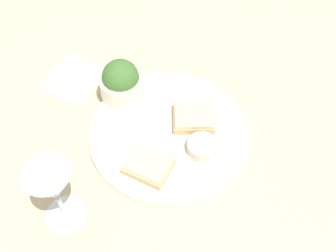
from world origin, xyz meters
TOP-DOWN VIEW (x-y plane):
  - ground_plane at (0.00, 0.00)m, footprint 4.00×4.00m
  - dinner_plate at (0.00, 0.00)m, footprint 0.34×0.34m
  - salad_bowl at (-0.13, 0.05)m, footprint 0.10×0.10m
  - sauce_ramekin at (0.08, -0.01)m, footprint 0.06×0.06m
  - cheese_toast_near at (0.00, -0.10)m, footprint 0.09×0.08m
  - cheese_toast_far at (0.04, 0.05)m, footprint 0.11×0.10m
  - wine_glass at (-0.10, -0.24)m, footprint 0.08×0.08m
  - napkin at (-0.27, 0.06)m, footprint 0.12×0.13m

SIDE VIEW (x-z plane):
  - ground_plane at x=0.00m, z-range 0.00..0.00m
  - napkin at x=-0.27m, z-range 0.00..0.01m
  - dinner_plate at x=0.00m, z-range 0.00..0.01m
  - cheese_toast_near at x=0.00m, z-range 0.01..0.04m
  - cheese_toast_far at x=0.04m, z-range 0.01..0.04m
  - sauce_ramekin at x=0.08m, z-range 0.02..0.04m
  - salad_bowl at x=-0.13m, z-range 0.01..0.11m
  - wine_glass at x=-0.10m, z-range 0.03..0.19m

